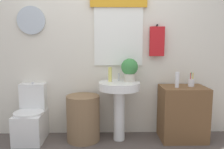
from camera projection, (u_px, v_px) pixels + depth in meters
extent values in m
cube|color=silver|center=(106.00, 43.00, 3.28)|extent=(4.40, 0.10, 2.60)
cube|color=white|center=(118.00, 36.00, 3.21)|extent=(0.67, 0.03, 0.80)
cube|color=gold|center=(118.00, 2.00, 3.13)|extent=(0.77, 0.04, 0.14)
cylinder|color=silver|center=(31.00, 20.00, 3.15)|extent=(0.38, 0.03, 0.38)
cylinder|color=black|center=(157.00, 25.00, 3.19)|extent=(0.02, 0.06, 0.02)
cube|color=red|center=(157.00, 41.00, 3.20)|extent=(0.20, 0.05, 0.40)
cube|color=white|center=(31.00, 127.00, 3.12)|extent=(0.36, 0.50, 0.38)
cylinder|color=white|center=(28.00, 113.00, 3.03)|extent=(0.38, 0.38, 0.03)
cube|color=white|center=(33.00, 96.00, 3.23)|extent=(0.34, 0.18, 0.36)
cylinder|color=silver|center=(33.00, 83.00, 3.21)|extent=(0.04, 0.04, 0.02)
cylinder|color=#846647|center=(83.00, 118.00, 3.12)|extent=(0.44, 0.44, 0.61)
cylinder|color=white|center=(119.00, 115.00, 3.13)|extent=(0.15, 0.15, 0.69)
cylinder|color=white|center=(119.00, 86.00, 3.07)|extent=(0.54, 0.54, 0.10)
cylinder|color=silver|center=(119.00, 77.00, 3.18)|extent=(0.03, 0.03, 0.10)
cube|color=brown|center=(182.00, 113.00, 3.15)|extent=(0.59, 0.44, 0.72)
cylinder|color=#DBD166|center=(110.00, 74.00, 3.10)|extent=(0.05, 0.05, 0.19)
cylinder|color=beige|center=(129.00, 77.00, 3.12)|extent=(0.15, 0.15, 0.10)
sphere|color=#3D8442|center=(129.00, 67.00, 3.10)|extent=(0.22, 0.22, 0.22)
cylinder|color=white|center=(177.00, 80.00, 3.04)|extent=(0.05, 0.05, 0.20)
cylinder|color=silver|center=(191.00, 83.00, 3.11)|extent=(0.08, 0.08, 0.10)
cylinder|color=yellow|center=(192.00, 79.00, 3.10)|extent=(0.01, 0.03, 0.18)
cylinder|color=green|center=(190.00, 79.00, 3.12)|extent=(0.03, 0.01, 0.18)
cylinder|color=red|center=(190.00, 80.00, 3.09)|extent=(0.02, 0.02, 0.18)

